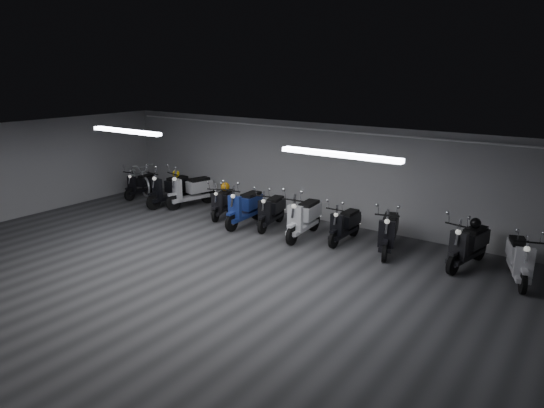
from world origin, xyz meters
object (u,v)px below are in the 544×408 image
Objects in this scene: scooter_6 at (304,211)px; helmet_2 at (225,187)px; scooter_7 at (345,219)px; bicycle at (137,174)px; scooter_4 at (245,201)px; scooter_10 at (520,252)px; helmet_0 at (176,174)px; scooter_0 at (141,180)px; scooter_8 at (389,225)px; scooter_1 at (170,184)px; scooter_2 at (191,185)px; helmet_1 at (476,223)px; scooter_3 at (222,197)px; scooter_5 at (271,205)px; scooter_9 at (469,238)px.

helmet_2 is at bearing 167.25° from scooter_6.
bicycle is (-8.31, 0.34, 0.07)m from scooter_7.
scooter_4 is 6.99× the size of helmet_2.
scooter_10 is 10.12m from helmet_0.
helmet_0 is at bearing -0.44° from scooter_0.
helmet_2 is at bearing 162.30° from scooter_8.
scooter_1 and scooter_2 have the same top height.
helmet_2 is (-5.20, 0.14, 0.19)m from scooter_8.
scooter_7 is at bearing -0.83° from helmet_0.
scooter_0 is at bearing -162.50° from scooter_2.
helmet_1 is at bearing 15.57° from scooter_2.
scooter_3 reaches higher than helmet_2.
scooter_0 is 3.79m from scooter_3.
scooter_1 is 6.13m from scooter_7.
scooter_5 is at bearing 165.33° from scooter_6.
scooter_6 is 8.08× the size of helmet_1.
scooter_10 is (12.34, -0.41, -0.02)m from bicycle.
scooter_6 reaches higher than helmet_2.
scooter_5 is at bearing 16.37° from scooter_4.
scooter_0 is 0.76× the size of bicycle.
helmet_1 is (6.96, 0.49, 0.37)m from scooter_3.
scooter_4 is (1.04, -0.25, 0.11)m from scooter_3.
helmet_1 is 7.03m from helmet_2.
scooter_3 is 2.93m from scooter_6.
scooter_0 reaches higher than helmet_0.
scooter_5 is (3.31, -0.25, -0.08)m from scooter_2.
scooter_6 is at bearing -20.12° from scooter_5.
scooter_10 is (10.14, 0.10, -0.06)m from scooter_1.
bicycle is (-6.13, 0.46, 0.03)m from scooter_5.
helmet_1 is (4.04, 0.67, 0.25)m from scooter_6.
scooter_6 is 5.05m from scooter_10.
scooter_5 is 7.19× the size of helmet_1.
scooter_2 is at bearing 162.19° from scooter_8.
helmet_0 is at bearing 166.17° from scooter_5.
scooter_2 reaches higher than scooter_7.
scooter_6 is 1.05× the size of scooter_9.
scooter_4 is at bearing 164.00° from scooter_10.
scooter_1 is at bearing -9.83° from scooter_0.
scooter_7 is at bearing -7.67° from scooter_5.
scooter_8 is at bearing 12.42° from scooter_2.
scooter_2 is at bearing -168.39° from scooter_9.
scooter_0 is at bearing -176.77° from helmet_0.
scooter_2 is (2.23, 0.13, 0.13)m from scooter_0.
scooter_0 is at bearing 168.02° from scooter_5.
scooter_1 is at bearing -173.07° from helmet_2.
helmet_2 is (-4.01, 0.08, 0.26)m from scooter_7.
helmet_0 is 0.87× the size of helmet_2.
scooter_7 is 6.95× the size of helmet_0.
scooter_10 is at bearing -16.44° from scooter_8.
scooter_1 reaches higher than helmet_1.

